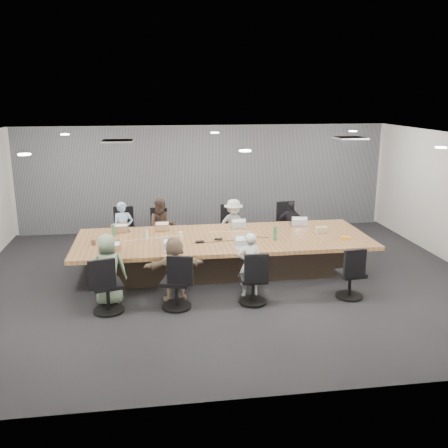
{
  "coord_description": "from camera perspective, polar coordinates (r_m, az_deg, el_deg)",
  "views": [
    {
      "loc": [
        -1.42,
        -9.25,
        3.61
      ],
      "look_at": [
        0.0,
        0.4,
        1.05
      ],
      "focal_mm": 40.0,
      "sensor_mm": 36.0,
      "label": 1
    }
  ],
  "objects": [
    {
      "name": "chair_6",
      "position": [
        8.84,
        3.35,
        -6.72
      ],
      "size": [
        0.53,
        0.53,
        0.77
      ],
      "primitive_type": null,
      "rotation": [
        0.0,
        0.0,
        -0.03
      ],
      "color": "black",
      "rests_on": "ground"
    },
    {
      "name": "laptop_4",
      "position": [
        9.43,
        -12.87,
        -3.34
      ],
      "size": [
        0.34,
        0.27,
        0.02
      ],
      "primitive_type": "cube",
      "rotation": [
        0.0,
        0.0,
        0.22
      ],
      "color": "#8C6647",
      "rests_on": "conference_table"
    },
    {
      "name": "chair_0",
      "position": [
        11.91,
        -11.31,
        -1.08
      ],
      "size": [
        0.61,
        0.61,
        0.86
      ],
      "primitive_type": null,
      "rotation": [
        0.0,
        0.0,
        3.08
      ],
      "color": "black",
      "rests_on": "ground"
    },
    {
      "name": "laptop_3",
      "position": [
        11.4,
        8.31,
        0.01
      ],
      "size": [
        0.37,
        0.27,
        0.02
      ],
      "primitive_type": "cube",
      "rotation": [
        0.0,
        0.0,
        3.06
      ],
      "color": "#B2B2B7",
      "rests_on": "conference_table"
    },
    {
      "name": "person_2",
      "position": [
        11.65,
        1.08,
        -0.17
      ],
      "size": [
        0.87,
        0.59,
        1.24
      ],
      "primitive_type": "imported",
      "rotation": [
        0.0,
        0.0,
        6.46
      ],
      "color": "#ABABAB",
      "rests_on": "ground"
    },
    {
      "name": "curtain",
      "position": [
        13.43,
        -2.19,
        5.23
      ],
      "size": [
        9.8,
        0.04,
        2.8
      ],
      "primitive_type": "cube",
      "color": "slate",
      "rests_on": "ground"
    },
    {
      "name": "chair_2",
      "position": [
        12.04,
        0.8,
        -0.75
      ],
      "size": [
        0.56,
        0.56,
        0.8
      ],
      "primitive_type": null,
      "rotation": [
        0.0,
        0.0,
        3.11
      ],
      "color": "black",
      "rests_on": "ground"
    },
    {
      "name": "bottle_green_left",
      "position": [
        10.6,
        -12.47,
        -0.7
      ],
      "size": [
        0.07,
        0.07,
        0.23
      ],
      "primitive_type": "cylinder",
      "rotation": [
        0.0,
        0.0,
        -0.15
      ],
      "color": "#39774B",
      "rests_on": "conference_table"
    },
    {
      "name": "bottle_clear",
      "position": [
        10.15,
        -8.8,
        -1.28
      ],
      "size": [
        0.08,
        0.08,
        0.21
      ],
      "primitive_type": "cylinder",
      "rotation": [
        0.0,
        0.0,
        0.27
      ],
      "color": "silver",
      "rests_on": "conference_table"
    },
    {
      "name": "cup_white_far",
      "position": [
        10.33,
        -4.95,
        -1.19
      ],
      "size": [
        0.1,
        0.1,
        0.11
      ],
      "primitive_type": "cylinder",
      "rotation": [
        0.0,
        0.0,
        -0.25
      ],
      "color": "white",
      "rests_on": "conference_table"
    },
    {
      "name": "laptop_6",
      "position": [
        9.55,
        2.3,
        -2.74
      ],
      "size": [
        0.37,
        0.28,
        0.02
      ],
      "primitive_type": "cube",
      "rotation": [
        0.0,
        0.0,
        0.11
      ],
      "color": "#B2B2B7",
      "rests_on": "conference_table"
    },
    {
      "name": "person_4",
      "position": [
        8.95,
        -13.08,
        -5.09
      ],
      "size": [
        0.65,
        0.45,
        1.28
      ],
      "primitive_type": "imported",
      "rotation": [
        0.0,
        0.0,
        3.2
      ],
      "color": "gray",
      "rests_on": "ground"
    },
    {
      "name": "cup_white_near",
      "position": [
        10.62,
        8.4,
        -0.86
      ],
      "size": [
        0.1,
        0.1,
        0.1
      ],
      "primitive_type": "cylinder",
      "rotation": [
        0.0,
        0.0,
        0.43
      ],
      "color": "white",
      "rests_on": "conference_table"
    },
    {
      "name": "mic_right",
      "position": [
        10.09,
        -0.64,
        -1.74
      ],
      "size": [
        0.17,
        0.14,
        0.03
      ],
      "primitive_type": "cube",
      "rotation": [
        0.0,
        0.0,
        -0.33
      ],
      "color": "black",
      "rests_on": "conference_table"
    },
    {
      "name": "laptop_2",
      "position": [
        11.09,
        1.55,
        -0.25
      ],
      "size": [
        0.32,
        0.22,
        0.02
      ],
      "primitive_type": "cube",
      "rotation": [
        0.0,
        0.0,
        3.14
      ],
      "color": "#B2B2B7",
      "rests_on": "conference_table"
    },
    {
      "name": "chair_1",
      "position": [
        11.9,
        -7.11,
        -1.18
      ],
      "size": [
        0.61,
        0.61,
        0.75
      ],
      "primitive_type": null,
      "rotation": [
        0.0,
        0.0,
        2.9
      ],
      "color": "black",
      "rests_on": "ground"
    },
    {
      "name": "person_1",
      "position": [
        11.49,
        -7.1,
        -0.32
      ],
      "size": [
        0.66,
        0.52,
        1.31
      ],
      "primitive_type": "imported",
      "rotation": [
        0.0,
        0.0,
        6.24
      ],
      "color": "#392C25",
      "rests_on": "ground"
    },
    {
      "name": "chair_7",
      "position": [
        9.35,
        14.22,
        -5.96
      ],
      "size": [
        0.58,
        0.58,
        0.76
      ],
      "primitive_type": null,
      "rotation": [
        0.0,
        0.0,
        0.13
      ],
      "color": "black",
      "rests_on": "ground"
    },
    {
      "name": "chair_4",
      "position": [
        8.7,
        -13.16,
        -7.28
      ],
      "size": [
        0.67,
        0.67,
        0.82
      ],
      "primitive_type": null,
      "rotation": [
        0.0,
        0.0,
        0.25
      ],
      "color": "black",
      "rests_on": "ground"
    },
    {
      "name": "person_5",
      "position": [
        8.94,
        -5.64,
        -5.11
      ],
      "size": [
        1.13,
        0.47,
        1.18
      ],
      "primitive_type": "imported",
      "rotation": [
        0.0,
        0.0,
        3.25
      ],
      "color": "#836C56",
      "rests_on": "ground"
    },
    {
      "name": "chair_5",
      "position": [
        8.68,
        -5.49,
        -7.05
      ],
      "size": [
        0.68,
        0.68,
        0.81
      ],
      "primitive_type": null,
      "rotation": [
        0.0,
        0.0,
        -0.28
      ],
      "color": "black",
      "rests_on": "ground"
    },
    {
      "name": "mug_brown",
      "position": [
        10.07,
        -14.7,
        -2.05
      ],
      "size": [
        0.11,
        0.11,
        0.1
      ],
      "primitive_type": "cylinder",
      "rotation": [
        0.0,
        0.0,
        -0.41
      ],
      "color": "brown",
      "rests_on": "conference_table"
    },
    {
      "name": "floor",
      "position": [
        10.03,
        0.33,
        -6.39
      ],
      "size": [
        10.0,
        8.0,
        0.0
      ],
      "primitive_type": "cube",
      "color": "black",
      "rests_on": "ground"
    },
    {
      "name": "laptop_1",
      "position": [
        10.94,
        -7.04,
        -0.58
      ],
      "size": [
        0.31,
        0.23,
        0.02
      ],
      "primitive_type": "cube",
      "rotation": [
        0.0,
        0.0,
        3.21
      ],
      "color": "#8C6647",
      "rests_on": "conference_table"
    },
    {
      "name": "ceiling",
      "position": [
        9.4,
        0.36,
        9.75
      ],
      "size": [
        10.0,
        8.0,
        0.0
      ],
      "primitive_type": "cube",
      "color": "white",
      "rests_on": "wall_back"
    },
    {
      "name": "bottle_green_right",
      "position": [
        10.1,
        5.87,
        -1.08
      ],
      "size": [
        0.09,
        0.09,
        0.27
      ],
      "primitive_type": "cylinder",
      "rotation": [
        0.0,
        0.0,
        -0.15
      ],
      "color": "#39774B",
      "rests_on": "conference_table"
    },
    {
      "name": "wall_front",
      "position": [
        5.87,
        6.31,
        -7.51
      ],
      "size": [
        10.0,
        0.0,
        2.8
      ],
      "primitive_type": "cube",
      "rotation": [
        -1.57,
        0.0,
        0.0
      ],
      "color": "beige",
      "rests_on": "ground"
    },
    {
      "name": "wall_back",
      "position": [
        13.51,
        -2.23,
        5.28
      ],
      "size": [
        10.0,
        0.0,
        2.8
      ],
      "primitive_type": "cube",
      "rotation": [
        1.57,
        0.0,
        0.0
      ],
      "color": "beige",
      "rests_on": "ground"
    },
    {
      "name": "laptop_0",
      "position": [
        10.96,
        -11.6,
        -0.74
      ],
      "size": [
        0.39,
        0.3,
        0.02
      ],
      "primitive_type": "cube",
      "rotation": [
        0.0,
        0.0,
        3.31
      ],
      "color": "#8C6647",
      "rests_on": "conference_table"
    },
    {
      "name": "mic_left",
      "position": [
        9.92,
        -2.77,
        -2.04
      ],
      "size": [
        0.18,
        0.13,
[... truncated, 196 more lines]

